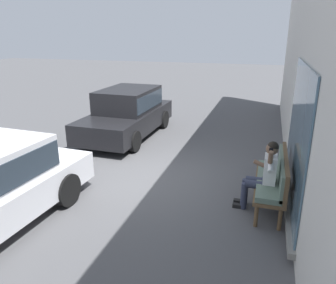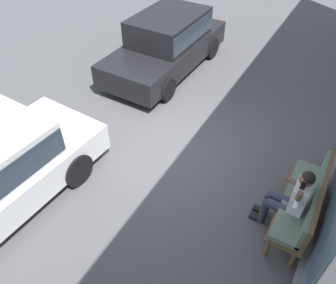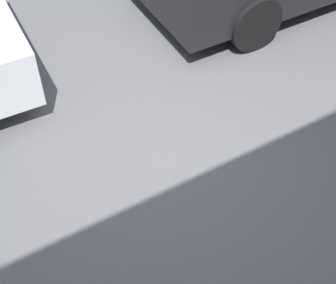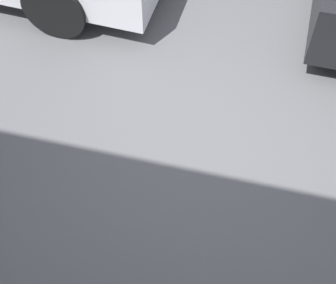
# 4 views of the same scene
# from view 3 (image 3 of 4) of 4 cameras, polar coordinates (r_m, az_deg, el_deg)

# --- Properties ---
(ground_plane) EXTENTS (60.00, 60.00, 0.00)m
(ground_plane) POSITION_cam_3_polar(r_m,az_deg,el_deg) (4.56, 0.45, -0.70)
(ground_plane) COLOR #4C4C4F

